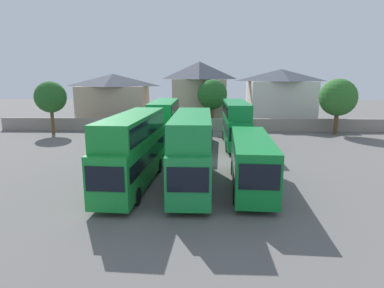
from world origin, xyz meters
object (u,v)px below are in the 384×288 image
(bus_6, at_px, (236,121))
(house_terrace_centre, at_px, (199,92))
(house_terrace_right, at_px, (280,96))
(tree_right_of_lot, at_px, (51,97))
(tree_behind_wall, at_px, (338,98))
(bus_4, at_px, (164,121))
(tree_left_of_lot, at_px, (212,95))
(bus_5, at_px, (191,129))
(bus_2, at_px, (192,147))
(bus_1, at_px, (133,146))
(bus_3, at_px, (252,160))
(house_terrace_left, at_px, (114,98))

(bus_6, height_order, house_terrace_centre, house_terrace_centre)
(house_terrace_right, relative_size, tree_right_of_lot, 1.51)
(tree_behind_wall, bearing_deg, bus_6, -151.47)
(bus_4, bearing_deg, tree_behind_wall, 110.33)
(tree_left_of_lot, bearing_deg, house_terrace_centre, 111.08)
(bus_4, relative_size, bus_6, 0.96)
(bus_5, distance_m, tree_left_of_lot, 13.40)
(tree_behind_wall, bearing_deg, bus_5, -156.56)
(bus_2, bearing_deg, tree_behind_wall, 140.89)
(bus_4, xyz_separation_m, bus_5, (2.99, -0.18, -0.91))
(bus_1, distance_m, bus_2, 4.13)
(house_terrace_right, distance_m, tree_left_of_lot, 12.68)
(tree_behind_wall, bearing_deg, tree_right_of_lot, -178.49)
(house_terrace_centre, bearing_deg, tree_left_of_lot, -68.92)
(tree_behind_wall, bearing_deg, house_terrace_right, 116.53)
(bus_3, bearing_deg, bus_5, -158.22)
(bus_5, xyz_separation_m, house_terrace_left, (-13.32, 18.10, 2.20))
(bus_2, xyz_separation_m, tree_left_of_lot, (2.11, 26.87, 2.11))
(bus_1, relative_size, tree_behind_wall, 1.57)
(bus_1, relative_size, bus_3, 1.11)
(tree_left_of_lot, bearing_deg, bus_6, -79.24)
(tree_behind_wall, bearing_deg, bus_2, -129.61)
(house_terrace_centre, bearing_deg, house_terrace_right, 3.83)
(bus_1, bearing_deg, house_terrace_right, 155.43)
(bus_3, bearing_deg, tree_left_of_lot, -172.22)
(bus_6, height_order, tree_behind_wall, tree_behind_wall)
(bus_1, height_order, bus_2, bus_2)
(bus_1, relative_size, bus_4, 1.09)
(bus_4, height_order, house_terrace_left, house_terrace_left)
(tree_left_of_lot, bearing_deg, house_terrace_left, 161.56)
(bus_4, height_order, bus_5, bus_4)
(house_terrace_right, distance_m, tree_right_of_lot, 34.64)
(bus_4, relative_size, tree_right_of_lot, 1.51)
(tree_right_of_lot, bearing_deg, bus_3, -42.34)
(bus_2, height_order, house_terrace_right, house_terrace_right)
(bus_4, height_order, house_terrace_centre, house_terrace_centre)
(house_terrace_right, bearing_deg, bus_2, -112.09)
(bus_6, xyz_separation_m, tree_behind_wall, (14.10, 7.66, 2.14))
(bus_6, height_order, tree_right_of_lot, tree_right_of_lot)
(bus_3, relative_size, house_terrace_left, 0.93)
(house_terrace_left, bearing_deg, bus_5, -53.64)
(bus_3, xyz_separation_m, bus_6, (0.32, 14.74, 0.72))
(bus_1, bearing_deg, house_terrace_left, -159.44)
(bus_1, bearing_deg, bus_6, 153.06)
(bus_3, distance_m, tree_left_of_lot, 27.14)
(bus_6, relative_size, house_terrace_centre, 1.11)
(tree_right_of_lot, bearing_deg, bus_5, -21.11)
(tree_behind_wall, bearing_deg, bus_4, -159.86)
(bus_4, xyz_separation_m, bus_6, (7.96, 0.43, -0.05))
(bus_1, bearing_deg, bus_3, 91.79)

